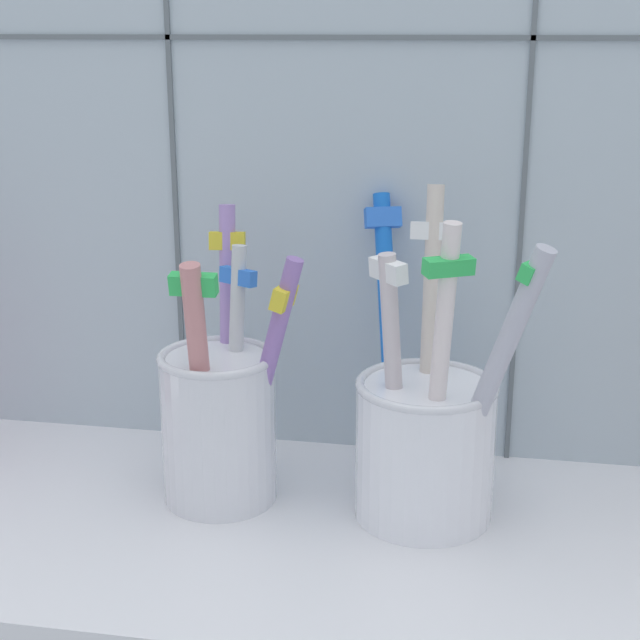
# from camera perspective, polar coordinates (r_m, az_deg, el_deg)

# --- Properties ---
(counter_slab) EXTENTS (0.64, 0.22, 0.02)m
(counter_slab) POSITION_cam_1_polar(r_m,az_deg,el_deg) (0.54, -0.50, -13.34)
(counter_slab) COLOR silver
(counter_slab) RESTS_ON ground
(tile_wall_back) EXTENTS (0.64, 0.02, 0.45)m
(tile_wall_back) POSITION_cam_1_polar(r_m,az_deg,el_deg) (0.58, 1.62, 11.54)
(tile_wall_back) COLOR #B2C1CC
(tile_wall_back) RESTS_ON ground
(toothbrush_cup_left) EXTENTS (0.09, 0.08, 0.17)m
(toothbrush_cup_left) POSITION_cam_1_polar(r_m,az_deg,el_deg) (0.54, -6.03, -5.76)
(toothbrush_cup_left) COLOR white
(toothbrush_cup_left) RESTS_ON counter_slab
(toothbrush_cup_right) EXTENTS (0.11, 0.13, 0.18)m
(toothbrush_cup_right) POSITION_cam_1_polar(r_m,az_deg,el_deg) (0.53, 6.36, -6.76)
(toothbrush_cup_right) COLOR white
(toothbrush_cup_right) RESTS_ON counter_slab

